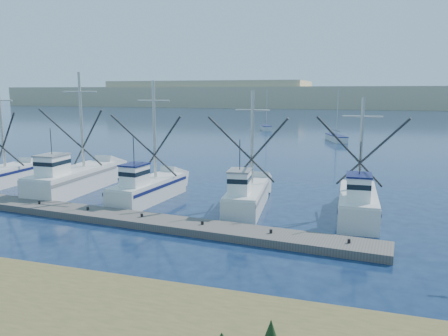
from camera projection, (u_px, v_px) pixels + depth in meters
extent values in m
plane|color=#0C1A38|center=(171.00, 265.00, 19.92)|extent=(500.00, 500.00, 0.00)
cube|color=#58544F|center=(114.00, 217.00, 26.84)|extent=(32.25, 4.76, 0.43)
cube|color=tan|center=(348.00, 97.00, 216.07)|extent=(360.00, 60.00, 10.00)
cylinder|color=#B7B2A8|center=(2.00, 126.00, 36.23)|extent=(0.22, 0.22, 7.05)
cube|color=silver|center=(73.00, 181.00, 34.25)|extent=(2.92, 8.75, 1.70)
cube|color=white|center=(53.00, 166.00, 31.88)|extent=(1.64, 2.15, 1.50)
cylinder|color=#B7B2A8|center=(81.00, 121.00, 34.83)|extent=(0.22, 0.22, 7.62)
cube|color=silver|center=(148.00, 191.00, 31.55)|extent=(2.93, 7.49, 1.39)
cube|color=white|center=(135.00, 176.00, 29.55)|extent=(1.48, 1.89, 1.50)
cylinder|color=#B7B2A8|center=(154.00, 130.00, 31.98)|extent=(0.22, 0.22, 7.20)
cube|color=silver|center=(247.00, 199.00, 29.34)|extent=(2.91, 7.49, 1.39)
cube|color=white|center=(240.00, 183.00, 27.33)|extent=(1.43, 1.90, 1.50)
cylinder|color=#B7B2A8|center=(252.00, 139.00, 29.82)|extent=(0.22, 0.22, 6.48)
cube|color=silver|center=(358.00, 206.00, 27.36)|extent=(2.49, 7.73, 1.50)
cube|color=white|center=(358.00, 189.00, 25.26)|extent=(1.36, 1.91, 1.50)
cylinder|color=#B7B2A8|center=(361.00, 144.00, 27.94)|extent=(0.22, 0.22, 5.93)
cube|color=silver|center=(336.00, 138.00, 69.32)|extent=(3.95, 7.02, 0.90)
cylinder|color=#B7B2A8|center=(337.00, 113.00, 68.90)|extent=(0.12, 0.12, 7.20)
cube|color=silver|center=(266.00, 128.00, 88.49)|extent=(3.19, 5.02, 0.90)
cylinder|color=#B7B2A8|center=(267.00, 108.00, 88.07)|extent=(0.12, 0.12, 7.20)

